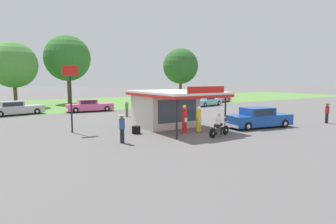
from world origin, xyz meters
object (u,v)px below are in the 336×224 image
spare_tire_stack (136,130)px  featured_classic_sedan (259,118)px  motorcycle_with_rider (219,127)px  parked_car_second_row_spare (15,109)px  parked_car_back_row_left (90,106)px  parked_car_back_row_right (207,101)px  parked_car_back_row_centre_right (165,103)px  bystander_chatting_near_pumps (127,108)px  parked_car_back_row_centre_left (219,98)px  bystander_leaning_by_kiosk (122,128)px  gas_pump_offside (199,120)px  gas_pump_nearside (184,121)px  roadside_pole_sign (71,87)px  bystander_strolling_foreground (327,113)px

spare_tire_stack → featured_classic_sedan: bearing=-16.7°
motorcycle_with_rider → parked_car_second_row_spare: size_ratio=0.37×
parked_car_back_row_left → parked_car_back_row_right: bearing=-6.0°
parked_car_back_row_centre_right → parked_car_back_row_left: parked_car_back_row_centre_right is taller
featured_classic_sedan → parked_car_back_row_right: featured_classic_sedan is taller
parked_car_second_row_spare → parked_car_back_row_right: bearing=-6.4°
bystander_chatting_near_pumps → spare_tire_stack: bystander_chatting_near_pumps is taller
parked_car_back_row_centre_left → spare_tire_stack: 29.82m
parked_car_back_row_centre_left → bystander_leaning_by_kiosk: 32.76m
gas_pump_offside → motorcycle_with_rider: size_ratio=0.89×
motorcycle_with_rider → gas_pump_offside: bearing=97.0°
gas_pump_offside → parked_car_back_row_centre_right: size_ratio=0.34×
parked_car_second_row_spare → gas_pump_offside: bearing=-60.5°
gas_pump_nearside → parked_car_back_row_centre_right: 18.46m
motorcycle_with_rider → parked_car_back_row_centre_left: bearing=47.6°
parked_car_second_row_spare → parked_car_back_row_centre_right: size_ratio=1.04×
parked_car_back_row_left → featured_classic_sedan: bearing=-66.3°
gas_pump_offside → featured_classic_sedan: gas_pump_offside is taller
gas_pump_offside → parked_car_second_row_spare: size_ratio=0.33×
parked_car_back_row_centre_right → bystander_chatting_near_pumps: 9.92m
gas_pump_nearside → featured_classic_sedan: (6.68, -0.92, -0.20)m
parked_car_back_row_right → roadside_pole_sign: bearing=-153.3°
bystander_chatting_near_pumps → roadside_pole_sign: roadside_pole_sign is taller
parked_car_back_row_right → spare_tire_stack: 22.80m
parked_car_back_row_centre_left → bystander_chatting_near_pumps: size_ratio=3.43×
parked_car_second_row_spare → bystander_strolling_foreground: (22.61, -21.15, 0.24)m
bystander_chatting_near_pumps → spare_tire_stack: (-3.21, -8.76, -0.60)m
featured_classic_sedan → parked_car_back_row_left: featured_classic_sedan is taller
gas_pump_nearside → parked_car_back_row_centre_left: bearing=42.8°
parked_car_back_row_centre_left → bystander_leaning_by_kiosk: bystander_leaning_by_kiosk is taller
bystander_chatting_near_pumps → bystander_leaning_by_kiosk: (-5.22, -10.99, 0.06)m
roadside_pole_sign → featured_classic_sedan: bearing=-23.3°
gas_pump_nearside → roadside_pole_sign: size_ratio=0.43×
featured_classic_sedan → bystander_chatting_near_pumps: size_ratio=3.44×
gas_pump_offside → bystander_leaning_by_kiosk: size_ratio=1.10×
gas_pump_nearside → parked_car_second_row_spare: 20.64m
bystander_chatting_near_pumps → parked_car_second_row_spare: bearing=140.8°
parked_car_back_row_left → parked_car_second_row_spare: bearing=172.7°
featured_classic_sedan → parked_car_back_row_left: bearing=113.7°
motorcycle_with_rider → roadside_pole_sign: 10.79m
gas_pump_nearside → parked_car_back_row_centre_left: size_ratio=0.36×
parked_car_back_row_right → parked_car_back_row_centre_left: (5.87, 3.88, -0.02)m
parked_car_back_row_centre_right → bystander_leaning_by_kiosk: bystander_leaning_by_kiosk is taller
gas_pump_nearside → parked_car_second_row_spare: gas_pump_nearside is taller
gas_pump_offside → parked_car_second_row_spare: 21.24m
featured_classic_sedan → bystander_strolling_foreground: bearing=-14.4°
parked_car_back_row_centre_left → bystander_strolling_foreground: bearing=-109.2°
motorcycle_with_rider → parked_car_back_row_left: (-2.92, 19.41, 0.01)m
gas_pump_nearside → bystander_leaning_by_kiosk: (-4.83, -0.29, -0.01)m
motorcycle_with_rider → roadside_pole_sign: bearing=140.3°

